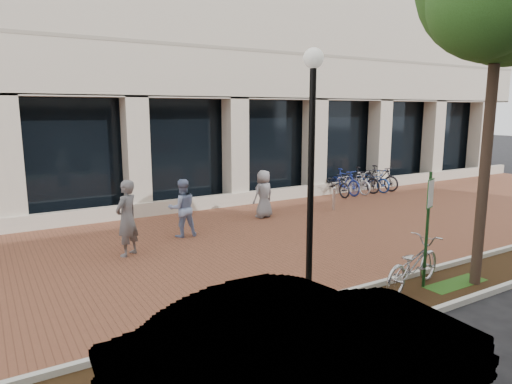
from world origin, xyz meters
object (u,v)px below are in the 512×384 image
bike_rack_cluster (358,181)px  sedan_near_curb (309,356)px  parking_sign (429,215)px  pedestrian_left (127,218)px  pedestrian_mid (182,208)px  pedestrian_right (264,194)px  locked_bicycle (413,264)px  lamppost (311,169)px  bollard (334,198)px

bike_rack_cluster → sedan_near_curb: bearing=-139.4°
parking_sign → bike_rack_cluster: parking_sign is taller
pedestrian_left → pedestrian_mid: 2.14m
pedestrian_mid → pedestrian_right: bearing=-160.4°
locked_bicycle → pedestrian_mid: (-2.61, 6.31, 0.33)m
pedestrian_mid → bike_rack_cluster: (9.60, 2.66, -0.32)m
pedestrian_left → bike_rack_cluster: 12.08m
parking_sign → pedestrian_right: (0.49, 7.23, -0.74)m
parking_sign → locked_bicycle: parking_sign is taller
lamppost → bollard: size_ratio=5.32×
locked_bicycle → sedan_near_curb: size_ratio=0.42×
pedestrian_left → sedan_near_curb: 7.47m
parking_sign → bollard: parking_sign is taller
parking_sign → bollard: 7.71m
lamppost → bollard: lamppost is taller
pedestrian_right → parking_sign: bearing=74.1°
bike_rack_cluster → pedestrian_left: bearing=-166.1°
pedestrian_left → pedestrian_right: 5.57m
lamppost → bollard: (6.15, 6.40, -2.24)m
lamppost → locked_bicycle: bearing=-7.5°
pedestrian_mid → sedan_near_curb: (-1.80, -8.43, -0.07)m
locked_bicycle → bollard: locked_bicycle is taller
pedestrian_mid → pedestrian_right: 3.47m
parking_sign → pedestrian_mid: bearing=95.0°
parking_sign → sedan_near_curb: bearing=-175.8°
pedestrian_right → sedan_near_curb: (-5.17, -9.25, -0.04)m
locked_bicycle → pedestrian_left: bearing=27.9°
parking_sign → pedestrian_mid: 7.06m
lamppost → pedestrian_left: size_ratio=2.41×
pedestrian_mid → bollard: bearing=-170.1°
locked_bicycle → bike_rack_cluster: (6.99, 8.97, 0.01)m
pedestrian_right → bollard: size_ratio=1.86×
parking_sign → pedestrian_mid: size_ratio=1.43×
locked_bicycle → pedestrian_right: (0.76, 7.12, 0.30)m
sedan_near_curb → pedestrian_right: bearing=-25.9°
parking_sign → bollard: (3.38, 6.84, -1.12)m
bike_rack_cluster → sedan_near_curb: sedan_near_curb is taller
locked_bicycle → bollard: 7.65m
lamppost → pedestrian_mid: 6.25m
bollard → sedan_near_curb: (-8.06, -8.86, 0.34)m
pedestrian_left → sedan_near_curb: pedestrian_left is taller
parking_sign → sedan_near_curb: parking_sign is taller
lamppost → sedan_near_curb: bearing=-127.8°
parking_sign → sedan_near_curb: size_ratio=0.51×
lamppost → pedestrian_left: (-2.01, 5.01, -1.70)m
bike_rack_cluster → parking_sign: bearing=-130.1°
lamppost → pedestrian_mid: lamppost is taller
parking_sign → sedan_near_curb: (-4.68, -2.02, -0.78)m
bike_rack_cluster → sedan_near_curb: 15.91m
parking_sign → bollard: bearing=44.6°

